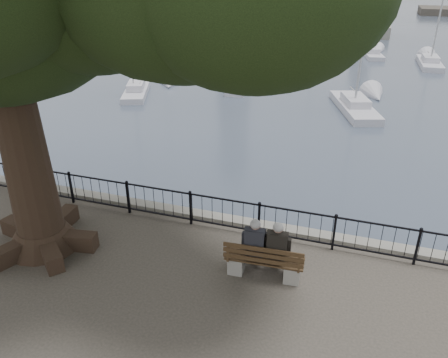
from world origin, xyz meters
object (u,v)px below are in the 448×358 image
at_px(bench, 264,264).
at_px(person_left, 256,247).
at_px(person_right, 277,250).
at_px(lion_monument, 366,16).

xyz_separation_m(bench, person_left, (-0.24, 0.09, 0.38)).
relative_size(person_left, person_right, 1.00).
distance_m(person_right, lion_monument, 48.94).
bearing_deg(person_left, lion_monument, 89.18).
relative_size(bench, person_left, 1.21).
distance_m(person_left, person_right, 0.52).
bearing_deg(person_right, lion_monument, 89.79).
xyz_separation_m(person_right, lion_monument, (0.18, 48.94, 0.45)).
relative_size(bench, lion_monument, 0.22).
distance_m(bench, person_left, 0.46).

